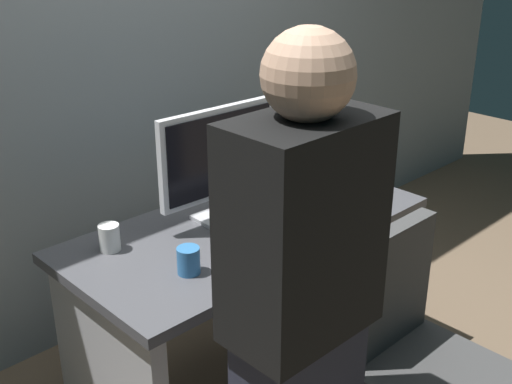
# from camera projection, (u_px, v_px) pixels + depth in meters

# --- Properties ---
(ground_plane) EXTENTS (9.00, 9.00, 0.00)m
(ground_plane) POSITION_uv_depth(u_px,v_px,m) (248.00, 374.00, 2.84)
(ground_plane) COLOR brown
(wall_back) EXTENTS (6.40, 0.10, 3.00)m
(wall_back) POSITION_uv_depth(u_px,v_px,m) (116.00, 5.00, 2.80)
(wall_back) COLOR gray
(wall_back) RESTS_ON ground
(desk) EXTENTS (1.46, 0.72, 0.74)m
(desk) POSITION_uv_depth(u_px,v_px,m) (248.00, 273.00, 2.64)
(desk) COLOR #4C4C51
(desk) RESTS_ON ground
(office_chair) EXTENTS (0.52, 0.52, 0.94)m
(office_chair) POSITION_uv_depth(u_px,v_px,m) (416.00, 377.00, 2.18)
(office_chair) COLOR black
(office_chair) RESTS_ON ground
(person_at_desk) EXTENTS (0.40, 0.24, 1.64)m
(person_at_desk) POSITION_uv_depth(u_px,v_px,m) (300.00, 331.00, 1.72)
(person_at_desk) COLOR #262838
(person_at_desk) RESTS_ON ground
(monitor) EXTENTS (0.54, 0.15, 0.46)m
(monitor) POSITION_uv_depth(u_px,v_px,m) (219.00, 158.00, 2.50)
(monitor) COLOR silver
(monitor) RESTS_ON desk
(keyboard) EXTENTS (0.43, 0.15, 0.02)m
(keyboard) POSITION_uv_depth(u_px,v_px,m) (272.00, 233.00, 2.45)
(keyboard) COLOR #262626
(keyboard) RESTS_ON desk
(mouse) EXTENTS (0.06, 0.10, 0.03)m
(mouse) POSITION_uv_depth(u_px,v_px,m) (318.00, 208.00, 2.65)
(mouse) COLOR white
(mouse) RESTS_ON desk
(cup_near_keyboard) EXTENTS (0.08, 0.08, 0.10)m
(cup_near_keyboard) POSITION_uv_depth(u_px,v_px,m) (189.00, 261.00, 2.18)
(cup_near_keyboard) COLOR #3372B2
(cup_near_keyboard) RESTS_ON desk
(cup_by_monitor) EXTENTS (0.08, 0.08, 0.10)m
(cup_by_monitor) POSITION_uv_depth(u_px,v_px,m) (109.00, 238.00, 2.33)
(cup_by_monitor) COLOR white
(cup_by_monitor) RESTS_ON desk
(book_stack) EXTENTS (0.21, 0.16, 0.11)m
(book_stack) POSITION_uv_depth(u_px,v_px,m) (301.00, 166.00, 2.97)
(book_stack) COLOR gold
(book_stack) RESTS_ON desk
(cell_phone) EXTENTS (0.08, 0.15, 0.01)m
(cell_phone) POSITION_uv_depth(u_px,v_px,m) (356.00, 196.00, 2.80)
(cell_phone) COLOR black
(cell_phone) RESTS_ON desk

